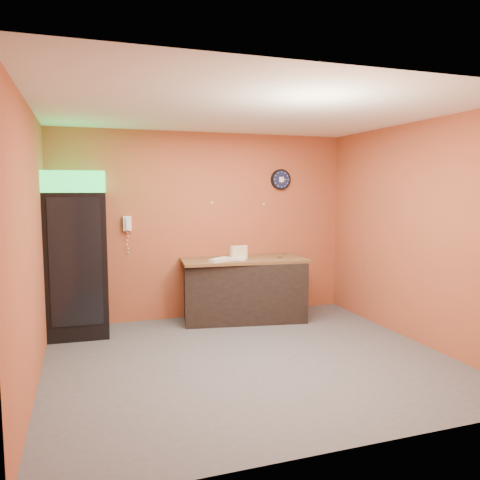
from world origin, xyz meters
name	(u,v)px	position (x,y,z in m)	size (l,w,h in m)	color
floor	(249,359)	(0.00, 0.00, 0.00)	(4.50, 4.50, 0.00)	#47474C
back_wall	(205,226)	(0.00, 2.00, 1.40)	(4.50, 0.02, 2.80)	#AD4D31
left_wall	(31,246)	(-2.25, 0.00, 1.40)	(0.02, 4.00, 2.80)	#AD4D31
right_wall	(416,233)	(2.25, 0.00, 1.40)	(0.02, 4.00, 2.80)	#AD4D31
ceiling	(250,111)	(0.00, 0.00, 2.80)	(4.50, 4.00, 0.02)	white
beverage_cooler	(78,256)	(-1.85, 1.60, 1.07)	(0.80, 0.82, 2.18)	black
prep_counter	(244,290)	(0.48, 1.61, 0.44)	(1.77, 0.79, 0.89)	black
wall_clock	(281,180)	(1.23, 1.97, 2.10)	(0.33, 0.06, 0.33)	black
wall_phone	(127,224)	(-1.17, 1.95, 1.46)	(0.12, 0.10, 0.21)	white
butcher_paper	(244,260)	(0.48, 1.61, 0.91)	(1.85, 0.82, 0.04)	brown
sub_roll_stack	(239,253)	(0.37, 1.50, 1.03)	(0.25, 0.11, 0.20)	beige
wrapped_sandwich_left	(220,260)	(0.06, 1.40, 0.95)	(0.31, 0.12, 0.04)	silver
wrapped_sandwich_mid	(235,259)	(0.30, 1.47, 0.95)	(0.30, 0.12, 0.04)	silver
wrapped_sandwich_right	(222,259)	(0.13, 1.57, 0.94)	(0.25, 0.10, 0.04)	silver
kitchen_tool	(235,256)	(0.39, 1.72, 0.95)	(0.06, 0.06, 0.06)	silver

